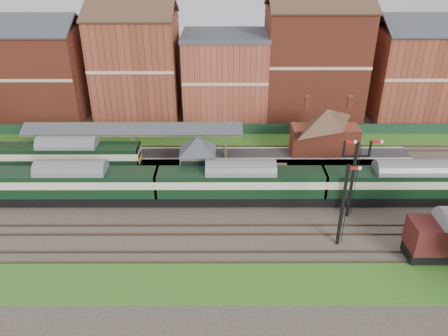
{
  "coord_description": "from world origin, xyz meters",
  "views": [
    {
      "loc": [
        -0.31,
        -38.68,
        24.42
      ],
      "look_at": [
        -0.21,
        2.0,
        3.0
      ],
      "focal_mm": 35.0,
      "sensor_mm": 36.0,
      "label": 1
    }
  ],
  "objects_px": {
    "semaphore_bracket": "(353,175)",
    "dmu_train": "(240,183)",
    "goods_van_a": "(447,237)",
    "signal_box": "(198,161)",
    "platform_railcar": "(70,156)"
  },
  "relations": [
    {
      "from": "semaphore_bracket",
      "to": "dmu_train",
      "type": "bearing_deg",
      "value": 166.69
    },
    {
      "from": "semaphore_bracket",
      "to": "goods_van_a",
      "type": "distance_m",
      "value": 9.52
    },
    {
      "from": "semaphore_bracket",
      "to": "dmu_train",
      "type": "height_order",
      "value": "semaphore_bracket"
    },
    {
      "from": "dmu_train",
      "to": "signal_box",
      "type": "bearing_deg",
      "value": 143.96
    },
    {
      "from": "semaphore_bracket",
      "to": "goods_van_a",
      "type": "bearing_deg",
      "value": -44.96
    },
    {
      "from": "semaphore_bracket",
      "to": "platform_railcar",
      "type": "bearing_deg",
      "value": 163.34
    },
    {
      "from": "semaphore_bracket",
      "to": "goods_van_a",
      "type": "height_order",
      "value": "semaphore_bracket"
    },
    {
      "from": "semaphore_bracket",
      "to": "goods_van_a",
      "type": "xyz_separation_m",
      "value": [
        6.51,
        -6.5,
        -2.45
      ]
    },
    {
      "from": "dmu_train",
      "to": "platform_railcar",
      "type": "height_order",
      "value": "dmu_train"
    },
    {
      "from": "dmu_train",
      "to": "goods_van_a",
      "type": "relative_size",
      "value": 8.05
    },
    {
      "from": "signal_box",
      "to": "platform_railcar",
      "type": "distance_m",
      "value": 15.41
    },
    {
      "from": "signal_box",
      "to": "goods_van_a",
      "type": "distance_m",
      "value": 24.81
    },
    {
      "from": "platform_railcar",
      "to": "semaphore_bracket",
      "type": "bearing_deg",
      "value": -16.66
    },
    {
      "from": "signal_box",
      "to": "goods_van_a",
      "type": "height_order",
      "value": "signal_box"
    },
    {
      "from": "signal_box",
      "to": "goods_van_a",
      "type": "xyz_separation_m",
      "value": [
        21.55,
        -12.25,
        -1.01
      ]
    }
  ]
}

